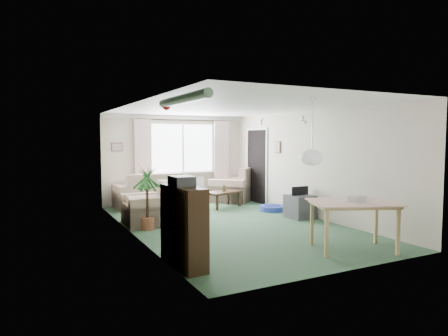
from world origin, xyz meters
name	(u,v)px	position (x,y,z in m)	size (l,w,h in m)	color
ground	(231,225)	(0.00, 0.00, 0.00)	(6.50, 6.50, 0.00)	#315139
window	(183,148)	(0.20, 3.23, 1.50)	(1.80, 0.03, 1.30)	white
curtain_rod	(183,120)	(0.20, 3.15, 2.27)	(2.60, 0.03, 0.03)	black
curtain_left	(143,158)	(-0.95, 3.13, 1.27)	(0.45, 0.08, 2.00)	beige
curtain_right	(221,156)	(1.35, 3.13, 1.27)	(0.45, 0.08, 2.00)	beige
radiator	(183,188)	(0.20, 3.19, 0.40)	(1.20, 0.10, 0.55)	white
doorway	(257,166)	(1.99, 2.20, 1.00)	(0.03, 0.95, 2.00)	black
pendant_lamp	(312,157)	(0.20, -2.30, 1.48)	(0.36, 0.36, 0.36)	white
tinsel_garland	(183,99)	(-1.92, -2.30, 2.28)	(1.60, 1.60, 0.12)	#196626
bauble_cluster_a	(261,119)	(1.30, 0.90, 2.22)	(0.20, 0.20, 0.20)	silver
bauble_cluster_b	(304,117)	(1.60, -0.30, 2.22)	(0.20, 0.20, 0.20)	silver
wall_picture_back	(117,147)	(-1.60, 3.23, 1.55)	(0.28, 0.03, 0.22)	brown
wall_picture_right	(278,147)	(1.98, 1.20, 1.55)	(0.03, 0.24, 0.30)	brown
sofa	(151,190)	(-0.86, 2.75, 0.45)	(1.79, 0.95, 0.89)	beige
armchair_corner	(232,184)	(1.48, 2.73, 0.47)	(1.06, 1.00, 0.95)	#BEA88F
armchair_left	(148,203)	(-1.50, 0.83, 0.44)	(0.99, 0.93, 0.88)	tan
coffee_table	(223,199)	(0.78, 1.91, 0.21)	(0.92, 0.51, 0.41)	black
photo_frame	(224,188)	(0.80, 1.87, 0.49)	(0.12, 0.02, 0.16)	brown
bookshelf	(184,227)	(-1.84, -2.09, 0.56)	(0.31, 0.92, 1.12)	black
hifi_box	(182,181)	(-1.86, -2.08, 1.19)	(0.28, 0.35, 0.14)	#404146
houseplant	(147,197)	(-1.65, 0.34, 0.64)	(0.55, 0.55, 1.27)	#1E5821
dining_table	(353,226)	(0.86, -2.53, 0.38)	(1.21, 0.81, 0.76)	tan
gift_box	(357,199)	(0.90, -2.56, 0.82)	(0.25, 0.18, 0.12)	silver
tv_cube	(300,206)	(1.70, -0.09, 0.26)	(0.51, 0.57, 0.51)	#323337
pet_bed	(272,208)	(1.65, 0.92, 0.06)	(0.63, 0.63, 0.13)	#24229E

